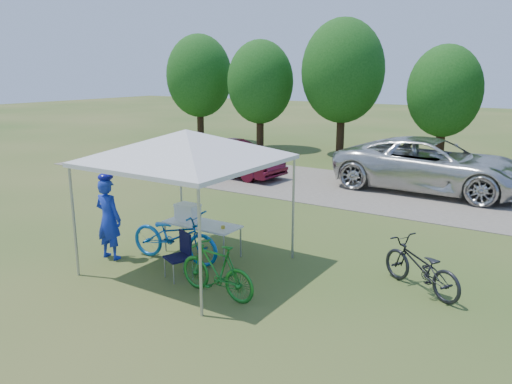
# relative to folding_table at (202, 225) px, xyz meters

# --- Properties ---
(ground) EXTENTS (100.00, 100.00, 0.00)m
(ground) POSITION_rel_folding_table_xyz_m (0.22, -0.67, -0.64)
(ground) COLOR #2D5119
(ground) RESTS_ON ground
(gravel_strip) EXTENTS (24.00, 5.00, 0.02)m
(gravel_strip) POSITION_rel_folding_table_xyz_m (0.22, 7.33, -0.63)
(gravel_strip) COLOR gray
(gravel_strip) RESTS_ON ground
(canopy) EXTENTS (4.53, 4.53, 3.00)m
(canopy) POSITION_rel_folding_table_xyz_m (0.22, -0.67, 2.02)
(canopy) COLOR #A5A5AA
(canopy) RESTS_ON ground
(treeline) EXTENTS (24.89, 4.28, 6.30)m
(treeline) POSITION_rel_folding_table_xyz_m (-0.08, 13.38, 2.90)
(treeline) COLOR #382314
(treeline) RESTS_ON ground
(folding_table) EXTENTS (1.65, 0.69, 0.68)m
(folding_table) POSITION_rel_folding_table_xyz_m (0.00, 0.00, 0.00)
(folding_table) COLOR white
(folding_table) RESTS_ON ground
(folding_chair) EXTENTS (0.57, 0.60, 0.86)m
(folding_chair) POSITION_rel_folding_table_xyz_m (0.42, -1.14, -0.13)
(folding_chair) COLOR black
(folding_chair) RESTS_ON ground
(cooler) EXTENTS (0.50, 0.34, 0.36)m
(cooler) POSITION_rel_folding_table_xyz_m (-0.38, 0.00, 0.23)
(cooler) COLOR white
(cooler) RESTS_ON folding_table
(ice_cream_cup) EXTENTS (0.08, 0.08, 0.06)m
(ice_cream_cup) POSITION_rel_folding_table_xyz_m (0.59, -0.05, 0.07)
(ice_cream_cup) COLOR gold
(ice_cream_cup) RESTS_ON folding_table
(cyclist) EXTENTS (0.64, 0.44, 1.69)m
(cyclist) POSITION_rel_folding_table_xyz_m (-1.47, -1.21, 0.21)
(cyclist) COLOR #162EB9
(cyclist) RESTS_ON ground
(bike_blue) EXTENTS (2.09, 0.93, 1.06)m
(bike_blue) POSITION_rel_folding_table_xyz_m (-0.22, -0.61, -0.11)
(bike_blue) COLOR #1461B5
(bike_blue) RESTS_ON ground
(bike_green) EXTENTS (1.63, 0.56, 0.96)m
(bike_green) POSITION_rel_folding_table_xyz_m (1.48, -1.46, -0.15)
(bike_green) COLOR #186E21
(bike_green) RESTS_ON ground
(bike_dark) EXTENTS (1.80, 1.35, 0.91)m
(bike_dark) POSITION_rel_folding_table_xyz_m (4.37, 0.65, -0.18)
(bike_dark) COLOR black
(bike_dark) RESTS_ON ground
(minivan) EXTENTS (6.10, 2.87, 1.69)m
(minivan) POSITION_rel_folding_table_xyz_m (2.61, 8.43, 0.23)
(minivan) COLOR silver
(minivan) RESTS_ON gravel_strip
(sedan) EXTENTS (4.00, 1.69, 1.28)m
(sedan) POSITION_rel_folding_table_xyz_m (-4.05, 6.92, 0.03)
(sedan) COLOR #430B19
(sedan) RESTS_ON gravel_strip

